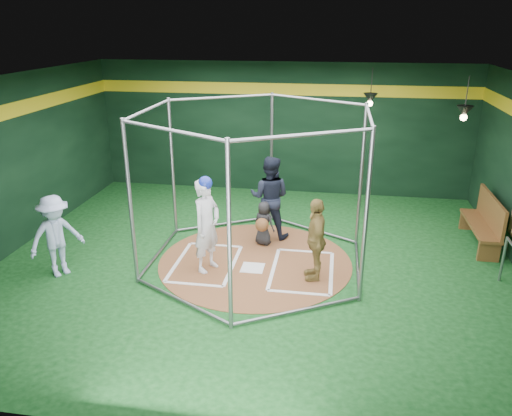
% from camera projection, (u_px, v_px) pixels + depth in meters
% --- Properties ---
extents(room_shell, '(10.10, 9.10, 3.53)m').
position_uv_depth(room_shell, '(255.00, 177.00, 9.27)').
color(room_shell, '#0D3B13').
rests_on(room_shell, ground).
extents(clay_disc, '(3.80, 3.80, 0.01)m').
position_uv_depth(clay_disc, '(255.00, 261.00, 9.88)').
color(clay_disc, brown).
rests_on(clay_disc, ground).
extents(home_plate, '(0.43, 0.43, 0.01)m').
position_uv_depth(home_plate, '(253.00, 268.00, 9.59)').
color(home_plate, white).
rests_on(home_plate, clay_disc).
extents(batter_box_left, '(1.17, 1.77, 0.01)m').
position_uv_depth(batter_box_left, '(205.00, 263.00, 9.78)').
color(batter_box_left, white).
rests_on(batter_box_left, clay_disc).
extents(batter_box_right, '(1.17, 1.77, 0.01)m').
position_uv_depth(batter_box_right, '(302.00, 270.00, 9.50)').
color(batter_box_right, white).
rests_on(batter_box_right, clay_disc).
extents(batting_cage, '(4.05, 4.67, 3.00)m').
position_uv_depth(batting_cage, '(255.00, 190.00, 9.35)').
color(batting_cage, gray).
rests_on(batting_cage, ground).
extents(pendant_lamp_near, '(0.34, 0.34, 0.90)m').
position_uv_depth(pendant_lamp_near, '(370.00, 98.00, 11.91)').
color(pendant_lamp_near, black).
rests_on(pendant_lamp_near, room_shell).
extents(pendant_lamp_far, '(0.34, 0.34, 0.90)m').
position_uv_depth(pendant_lamp_far, '(464.00, 112.00, 10.16)').
color(pendant_lamp_far, black).
rests_on(pendant_lamp_far, room_shell).
extents(batter_figure, '(0.65, 0.77, 1.85)m').
position_uv_depth(batter_figure, '(207.00, 224.00, 9.25)').
color(batter_figure, silver).
rests_on(batter_figure, clay_disc).
extents(visitor_leopard, '(0.51, 0.95, 1.55)m').
position_uv_depth(visitor_leopard, '(316.00, 239.00, 8.98)').
color(visitor_leopard, tan).
rests_on(visitor_leopard, clay_disc).
extents(catcher_figure, '(0.54, 0.62, 0.95)m').
position_uv_depth(catcher_figure, '(264.00, 223.00, 10.45)').
color(catcher_figure, black).
rests_on(catcher_figure, clay_disc).
extents(umpire, '(0.94, 0.77, 1.81)m').
position_uv_depth(umpire, '(270.00, 197.00, 10.72)').
color(umpire, black).
rests_on(umpire, clay_disc).
extents(bystander_blue, '(1.07, 1.15, 1.56)m').
position_uv_depth(bystander_blue, '(56.00, 236.00, 9.12)').
color(bystander_blue, '#AFC0E8').
rests_on(bystander_blue, ground).
extents(dugout_bench, '(0.43, 1.84, 1.08)m').
position_uv_depth(dugout_bench, '(485.00, 220.00, 10.46)').
color(dugout_bench, brown).
rests_on(dugout_bench, ground).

